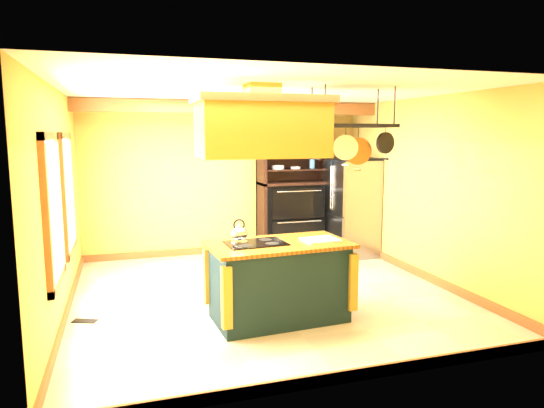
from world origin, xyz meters
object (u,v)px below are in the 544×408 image
kitchen_island (279,280)px  refrigerator (351,209)px  hutch (292,204)px  pot_rack (352,134)px  range_hood (262,125)px

kitchen_island → refrigerator: size_ratio=0.98×
hutch → pot_rack: bearing=-97.0°
refrigerator → hutch: hutch is taller
refrigerator → pot_rack: bearing=-116.8°
kitchen_island → hutch: bearing=63.9°
hutch → refrigerator: bearing=-32.7°
pot_rack → refrigerator: (1.30, 2.57, -1.33)m
kitchen_island → hutch: (1.29, 3.15, 0.41)m
pot_rack → hutch: pot_rack is taller
kitchen_island → refrigerator: (2.20, 2.57, 0.36)m
range_hood → refrigerator: 3.79m
pot_rack → hutch: (0.39, 3.15, -1.29)m
pot_rack → refrigerator: bearing=63.2°
pot_rack → refrigerator: size_ratio=0.60×
refrigerator → hutch: size_ratio=0.76×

